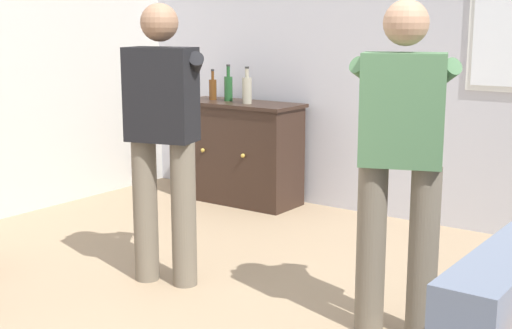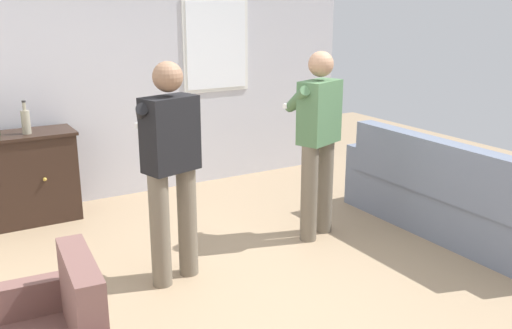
% 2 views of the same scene
% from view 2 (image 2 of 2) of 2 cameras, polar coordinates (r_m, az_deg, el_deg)
% --- Properties ---
extents(ground, '(10.40, 10.40, 0.00)m').
position_cam_2_polar(ground, '(4.45, 0.85, -11.90)').
color(ground, '#9E8466').
extents(wall_back_with_window, '(5.20, 0.15, 2.80)m').
position_cam_2_polar(wall_back_with_window, '(6.40, -11.56, 9.57)').
color(wall_back_with_window, silver).
rests_on(wall_back_with_window, ground).
extents(couch, '(0.57, 2.30, 0.92)m').
position_cam_2_polar(couch, '(5.49, 18.38, -3.19)').
color(couch, slate).
rests_on(couch, ground).
extents(sideboard_cabinet, '(1.13, 0.49, 0.89)m').
position_cam_2_polar(sideboard_cabinet, '(5.93, -22.84, -1.35)').
color(sideboard_cabinet, black).
rests_on(sideboard_cabinet, ground).
extents(bottle_wine_green, '(0.08, 0.08, 0.31)m').
position_cam_2_polar(bottle_wine_green, '(5.76, -22.03, 4.04)').
color(bottle_wine_green, gray).
rests_on(bottle_wine_green, sideboard_cabinet).
extents(person_standing_left, '(0.54, 0.52, 1.68)m').
position_cam_2_polar(person_standing_left, '(4.24, -8.56, 0.18)').
color(person_standing_left, '#6B6051').
rests_on(person_standing_left, ground).
extents(person_standing_right, '(0.52, 0.52, 1.68)m').
position_cam_2_polar(person_standing_right, '(5.07, 6.18, 2.83)').
color(person_standing_right, '#6B6051').
rests_on(person_standing_right, ground).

